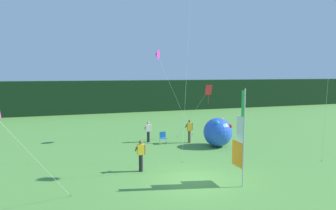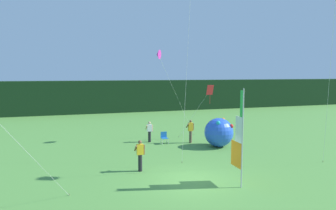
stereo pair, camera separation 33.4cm
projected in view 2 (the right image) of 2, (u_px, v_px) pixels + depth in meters
ground_plane at (192, 181)px, 14.79m from camera, size 120.00×120.00×0.00m
distant_treeline at (118, 96)px, 40.82m from camera, size 80.00×2.40×4.36m
banner_flag at (239, 140)px, 13.94m from camera, size 0.06×1.03×4.67m
person_near_banner at (149, 131)px, 22.99m from camera, size 0.55×0.48×1.62m
person_mid_field at (191, 131)px, 22.69m from camera, size 0.55×0.48×1.79m
person_far_left at (140, 155)px, 16.11m from camera, size 0.55×0.48×1.73m
inflatable_balloon at (219, 132)px, 21.51m from camera, size 2.11×2.11×2.11m
folding_chair at (164, 137)px, 22.53m from camera, size 0.51×0.51×0.89m
kite_red_diamond_1 at (209, 92)px, 23.83m from camera, size 2.53×1.44×4.41m
kite_magenta_delta_2 at (158, 55)px, 22.91m from camera, size 3.87×1.51×7.18m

